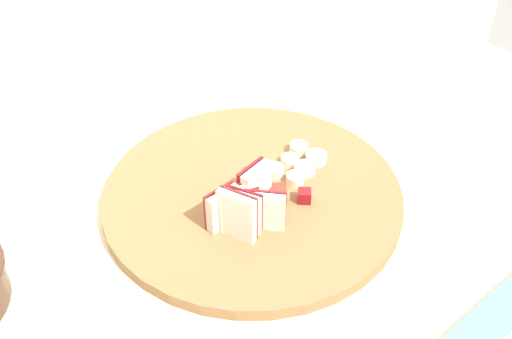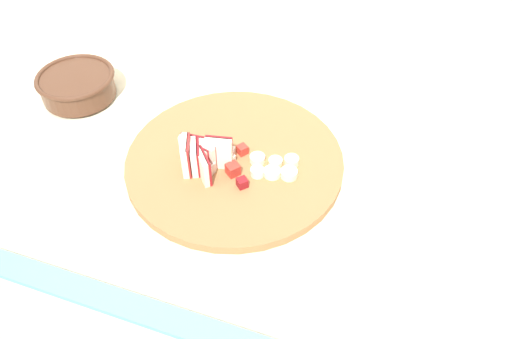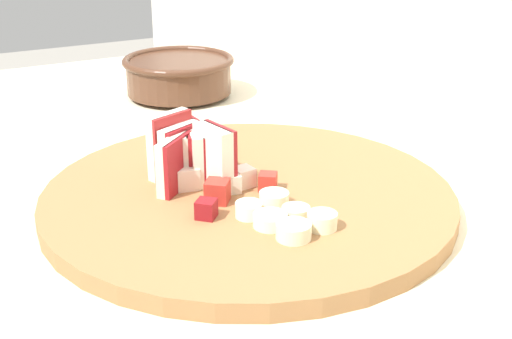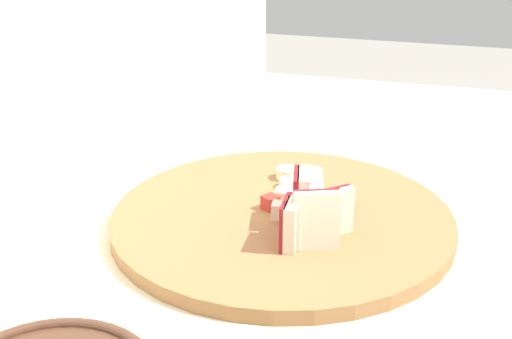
{
  "view_description": "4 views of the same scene",
  "coord_description": "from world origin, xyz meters",
  "px_view_note": "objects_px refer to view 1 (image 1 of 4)",
  "views": [
    {
      "loc": [
        -0.36,
        -0.45,
        1.46
      ],
      "look_at": [
        0.02,
        0.01,
        0.97
      ],
      "focal_mm": 41.43,
      "sensor_mm": 36.0,
      "label": 1
    },
    {
      "loc": [
        0.25,
        -0.58,
        1.58
      ],
      "look_at": [
        0.06,
        -0.02,
        0.96
      ],
      "focal_mm": 34.59,
      "sensor_mm": 36.0,
      "label": 2
    },
    {
      "loc": [
        0.56,
        -0.28,
        1.23
      ],
      "look_at": [
        0.0,
        0.01,
        0.97
      ],
      "focal_mm": 49.53,
      "sensor_mm": 36.0,
      "label": 3
    },
    {
      "loc": [
        -0.73,
        -0.18,
        1.33
      ],
      "look_at": [
        0.03,
        0.04,
        1.0
      ],
      "focal_mm": 52.29,
      "sensor_mm": 36.0,
      "label": 4
    }
  ],
  "objects_px": {
    "apple_dice_pile": "(261,198)",
    "banana_slice_rows": "(298,164)",
    "cutting_board": "(254,196)",
    "apple_wedge_fan": "(244,205)"
  },
  "relations": [
    {
      "from": "apple_wedge_fan",
      "to": "banana_slice_rows",
      "type": "relative_size",
      "value": 1.06
    },
    {
      "from": "apple_wedge_fan",
      "to": "apple_dice_pile",
      "type": "bearing_deg",
      "value": 16.32
    },
    {
      "from": "apple_dice_pile",
      "to": "banana_slice_rows",
      "type": "relative_size",
      "value": 1.1
    },
    {
      "from": "apple_wedge_fan",
      "to": "apple_dice_pile",
      "type": "xyz_separation_m",
      "value": [
        0.04,
        0.01,
        -0.02
      ]
    },
    {
      "from": "cutting_board",
      "to": "banana_slice_rows",
      "type": "xyz_separation_m",
      "value": [
        0.08,
        -0.0,
        0.01
      ]
    },
    {
      "from": "cutting_board",
      "to": "apple_wedge_fan",
      "type": "height_order",
      "value": "apple_wedge_fan"
    },
    {
      "from": "banana_slice_rows",
      "to": "apple_wedge_fan",
      "type": "bearing_deg",
      "value": -163.87
    },
    {
      "from": "cutting_board",
      "to": "apple_dice_pile",
      "type": "relative_size",
      "value": 3.9
    },
    {
      "from": "cutting_board",
      "to": "apple_dice_pile",
      "type": "distance_m",
      "value": 0.03
    },
    {
      "from": "apple_dice_pile",
      "to": "apple_wedge_fan",
      "type": "bearing_deg",
      "value": -163.68
    }
  ]
}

